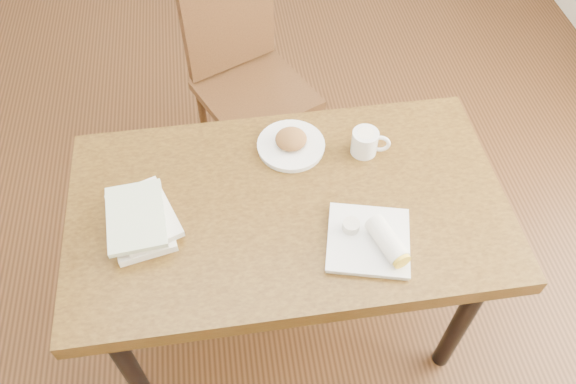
{
  "coord_description": "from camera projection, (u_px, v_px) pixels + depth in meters",
  "views": [
    {
      "loc": [
        -0.14,
        -0.98,
        2.08
      ],
      "look_at": [
        0.0,
        0.0,
        0.8
      ],
      "focal_mm": 35.0,
      "sensor_mm": 36.0,
      "label": 1
    }
  ],
  "objects": [
    {
      "name": "ground",
      "position": [
        288.0,
        314.0,
        2.26
      ],
      "size": [
        4.0,
        5.0,
        0.01
      ],
      "primitive_type": "cube",
      "color": "#472814",
      "rests_on": "ground"
    },
    {
      "name": "table",
      "position": [
        288.0,
        219.0,
        1.73
      ],
      "size": [
        1.3,
        0.73,
        0.75
      ],
      "color": "brown",
      "rests_on": "ground"
    },
    {
      "name": "chair_far",
      "position": [
        245.0,
        69.0,
        2.33
      ],
      "size": [
        0.56,
        0.56,
        0.95
      ],
      "color": "#472B14",
      "rests_on": "ground"
    },
    {
      "name": "plate_scone",
      "position": [
        291.0,
        143.0,
        1.78
      ],
      "size": [
        0.22,
        0.22,
        0.07
      ],
      "color": "white",
      "rests_on": "table"
    },
    {
      "name": "coffee_mug",
      "position": [
        366.0,
        142.0,
        1.75
      ],
      "size": [
        0.12,
        0.08,
        0.08
      ],
      "color": "white",
      "rests_on": "table"
    },
    {
      "name": "plate_burrito",
      "position": [
        374.0,
        240.0,
        1.55
      ],
      "size": [
        0.28,
        0.28,
        0.08
      ],
      "color": "white",
      "rests_on": "table"
    },
    {
      "name": "book_stack",
      "position": [
        141.0,
        219.0,
        1.59
      ],
      "size": [
        0.23,
        0.27,
        0.06
      ],
      "color": "white",
      "rests_on": "table"
    }
  ]
}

